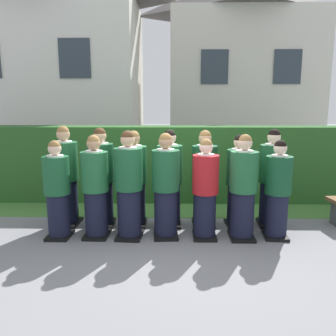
% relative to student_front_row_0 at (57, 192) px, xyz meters
% --- Properties ---
extents(ground_plane, '(60.00, 60.00, 0.00)m').
position_rel_student_front_row_0_xyz_m(ground_plane, '(1.69, 0.04, -0.72)').
color(ground_plane, slate).
extents(student_front_row_0, '(0.40, 0.44, 1.52)m').
position_rel_student_front_row_0_xyz_m(student_front_row_0, '(0.00, 0.00, 0.00)').
color(student_front_row_0, black).
rests_on(student_front_row_0, ground).
extents(student_front_row_1, '(0.42, 0.47, 1.60)m').
position_rel_student_front_row_0_xyz_m(student_front_row_1, '(0.58, 0.04, 0.04)').
color(student_front_row_1, black).
rests_on(student_front_row_1, ground).
extents(student_front_row_2, '(0.43, 0.50, 1.67)m').
position_rel_student_front_row_0_xyz_m(student_front_row_2, '(1.10, 0.03, 0.07)').
color(student_front_row_2, black).
rests_on(student_front_row_2, ground).
extents(student_front_row_3, '(0.42, 0.53, 1.63)m').
position_rel_student_front_row_0_xyz_m(student_front_row_3, '(1.66, 0.06, 0.05)').
color(student_front_row_3, black).
rests_on(student_front_row_3, ground).
extents(student_in_red_blazer, '(0.40, 0.49, 1.55)m').
position_rel_student_front_row_0_xyz_m(student_in_red_blazer, '(2.27, 0.03, 0.01)').
color(student_in_red_blazer, black).
rests_on(student_in_red_blazer, ground).
extents(student_front_row_5, '(0.42, 0.51, 1.62)m').
position_rel_student_front_row_0_xyz_m(student_front_row_5, '(2.84, 0.02, 0.05)').
color(student_front_row_5, black).
rests_on(student_front_row_5, ground).
extents(student_front_row_6, '(0.40, 0.46, 1.53)m').
position_rel_student_front_row_0_xyz_m(student_front_row_6, '(3.38, 0.06, 0.00)').
color(student_front_row_6, black).
rests_on(student_front_row_6, ground).
extents(student_rear_row_0, '(0.44, 0.51, 1.70)m').
position_rel_student_front_row_0_xyz_m(student_rear_row_0, '(-0.06, 0.60, 0.09)').
color(student_rear_row_0, black).
rests_on(student_rear_row_0, ground).
extents(student_rear_row_1, '(0.44, 0.53, 1.68)m').
position_rel_student_front_row_0_xyz_m(student_rear_row_1, '(0.57, 0.54, 0.08)').
color(student_rear_row_1, black).
rests_on(student_rear_row_1, ground).
extents(student_rear_row_2, '(0.42, 0.51, 1.63)m').
position_rel_student_front_row_0_xyz_m(student_rear_row_2, '(1.12, 0.55, 0.05)').
color(student_rear_row_2, black).
rests_on(student_rear_row_2, ground).
extents(student_rear_row_3, '(0.43, 0.48, 1.64)m').
position_rel_student_front_row_0_xyz_m(student_rear_row_3, '(1.72, 0.57, 0.06)').
color(student_rear_row_3, black).
rests_on(student_rear_row_3, ground).
extents(student_rear_row_4, '(0.42, 0.47, 1.63)m').
position_rel_student_front_row_0_xyz_m(student_rear_row_4, '(2.30, 0.60, 0.05)').
color(student_rear_row_4, black).
rests_on(student_rear_row_4, ground).
extents(student_rear_row_5, '(0.41, 0.51, 1.56)m').
position_rel_student_front_row_0_xyz_m(student_rear_row_5, '(2.87, 0.56, 0.02)').
color(student_rear_row_5, black).
rests_on(student_rear_row_5, ground).
extents(student_rear_row_6, '(0.43, 0.50, 1.65)m').
position_rel_student_front_row_0_xyz_m(student_rear_row_6, '(3.44, 0.61, 0.06)').
color(student_rear_row_6, black).
rests_on(student_rear_row_6, ground).
extents(hedge, '(10.95, 0.70, 1.59)m').
position_rel_student_front_row_0_xyz_m(hedge, '(1.69, 2.18, 0.07)').
color(hedge, '#285623').
rests_on(hedge, ground).
extents(school_building_main, '(6.10, 4.11, 7.09)m').
position_rel_student_front_row_0_xyz_m(school_building_main, '(-2.35, 6.98, 2.91)').
color(school_building_main, silver).
rests_on(school_building_main, ground).
extents(school_building_annex, '(5.62, 3.78, 6.83)m').
position_rel_student_front_row_0_xyz_m(school_building_annex, '(4.31, 8.45, 2.77)').
color(school_building_annex, beige).
rests_on(school_building_annex, ground).
extents(lawn_strip, '(10.95, 0.90, 0.01)m').
position_rel_student_front_row_0_xyz_m(lawn_strip, '(1.69, 1.38, -0.72)').
color(lawn_strip, '#477A38').
rests_on(lawn_strip, ground).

